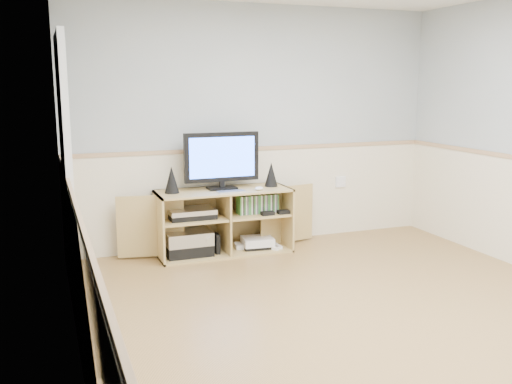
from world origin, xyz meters
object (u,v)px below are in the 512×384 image
Objects in this scene: monitor at (222,159)px; game_consoles at (256,243)px; keyboard at (231,191)px; media_cabinet at (222,219)px.

game_consoles is at bearing -9.98° from monitor.
keyboard is at bearing -79.64° from monitor.
media_cabinet is at bearing 99.47° from keyboard.
media_cabinet is 0.63m from monitor.
keyboard reaches higher than game_consoles.
keyboard is 0.59× the size of game_consoles.
keyboard is (0.03, -0.19, -0.30)m from monitor.
media_cabinet is at bearing 168.42° from game_consoles.
keyboard is 0.68m from game_consoles.
monitor reaches higher than media_cabinet.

